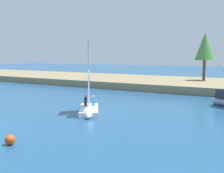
# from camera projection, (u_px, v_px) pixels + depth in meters

# --- Properties ---
(shore_bank) EXTENTS (80.00, 13.66, 0.83)m
(shore_bank) POSITION_uv_depth(u_px,v_px,m) (154.00, 82.00, 36.98)
(shore_bank) COLOR #897A56
(shore_bank) RESTS_ON ground
(shoreline_tree_left) EXTENTS (2.47, 2.47, 5.99)m
(shoreline_tree_left) POSITION_uv_depth(u_px,v_px,m) (205.00, 47.00, 34.90)
(shoreline_tree_left) COLOR brown
(shoreline_tree_left) RESTS_ON shore_bank
(sailboat) EXTENTS (3.29, 4.03, 5.36)m
(sailboat) POSITION_uv_depth(u_px,v_px,m) (89.00, 109.00, 18.56)
(sailboat) COLOR white
(sailboat) RESTS_ON ground
(channel_buoy) EXTENTS (0.45, 0.45, 0.45)m
(channel_buoy) POSITION_uv_depth(u_px,v_px,m) (10.00, 140.00, 12.26)
(channel_buoy) COLOR #E54C19
(channel_buoy) RESTS_ON ground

